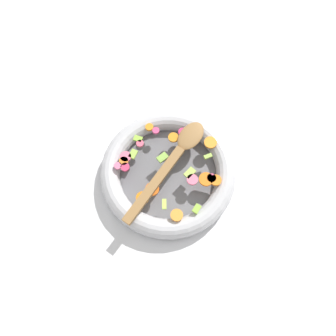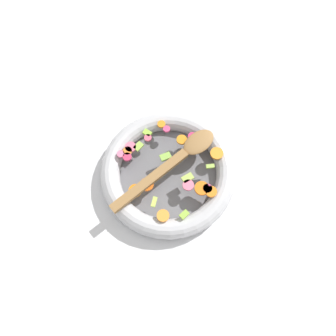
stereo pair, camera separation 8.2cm
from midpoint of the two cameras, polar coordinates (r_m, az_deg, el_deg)
name	(u,v)px [view 1 (the left image)]	position (r m, az deg, el deg)	size (l,w,h in m)	color
ground_plane	(168,175)	(0.87, -2.69, -1.59)	(4.00, 4.00, 0.00)	silver
skillet	(168,172)	(0.85, -2.75, -1.05)	(0.35, 0.35, 0.05)	slate
chopped_vegetables	(170,168)	(0.82, -2.49, -0.36)	(0.28, 0.28, 0.01)	orange
wooden_spoon	(173,159)	(0.81, -1.97, 1.19)	(0.28, 0.23, 0.01)	olive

